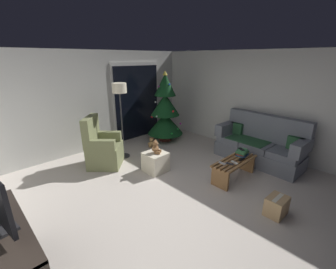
{
  "coord_description": "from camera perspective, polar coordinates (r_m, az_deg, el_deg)",
  "views": [
    {
      "loc": [
        -2.55,
        -2.36,
        2.33
      ],
      "look_at": [
        0.4,
        0.7,
        0.85
      ],
      "focal_mm": 23.91,
      "sensor_mm": 36.0,
      "label": 1
    }
  ],
  "objects": [
    {
      "name": "teddy_bear_honey_by_tree",
      "position": [
        6.07,
        -4.2,
        -2.22
      ],
      "size": [
        0.21,
        0.22,
        0.29
      ],
      "color": "tan",
      "rests_on": "ground"
    },
    {
      "name": "cell_phone",
      "position": [
        4.84,
        18.21,
        -3.56
      ],
      "size": [
        0.13,
        0.16,
        0.01
      ],
      "primitive_type": "cube",
      "rotation": [
        0.0,
        0.0,
        -0.45
      ],
      "color": "black",
      "rests_on": "book_stack"
    },
    {
      "name": "wall_right",
      "position": [
        6.0,
        22.29,
        7.39
      ],
      "size": [
        0.12,
        6.0,
        2.5
      ],
      "primitive_type": "cube",
      "color": "beige",
      "rests_on": "ground"
    },
    {
      "name": "christmas_tree",
      "position": [
        6.37,
        -0.72,
        6.03
      ],
      "size": [
        1.02,
        1.02,
        1.99
      ],
      "color": "#4C1E19",
      "rests_on": "ground"
    },
    {
      "name": "media_shelf",
      "position": [
        3.0,
        -35.49,
        -25.59
      ],
      "size": [
        0.4,
        1.4,
        0.8
      ],
      "color": "black",
      "rests_on": "ground"
    },
    {
      "name": "floor_lamp",
      "position": [
        5.23,
        -12.18,
        9.7
      ],
      "size": [
        0.32,
        0.32,
        1.78
      ],
      "color": "#2D2D30",
      "rests_on": "ground"
    },
    {
      "name": "patio_door_frame",
      "position": [
        6.73,
        -7.87,
        8.47
      ],
      "size": [
        1.6,
        0.02,
        2.2
      ],
      "primitive_type": "cube",
      "color": "silver",
      "rests_on": "ground"
    },
    {
      "name": "couch",
      "position": [
        5.6,
        22.38,
        -2.5
      ],
      "size": [
        0.85,
        1.97,
        1.08
      ],
      "color": "slate",
      "rests_on": "ground"
    },
    {
      "name": "ottoman",
      "position": [
        4.81,
        -3.2,
        -6.98
      ],
      "size": [
        0.44,
        0.44,
        0.42
      ],
      "primitive_type": "cube",
      "color": "beige",
      "rests_on": "ground"
    },
    {
      "name": "remote_graphite",
      "position": [
        4.43,
        15.43,
        -7.19
      ],
      "size": [
        0.08,
        0.16,
        0.02
      ],
      "primitive_type": "cube",
      "rotation": [
        0.0,
        0.0,
        3.37
      ],
      "color": "#333338",
      "rests_on": "coffee_table"
    },
    {
      "name": "ground_plane",
      "position": [
        4.18,
        2.8,
        -14.67
      ],
      "size": [
        7.0,
        7.0,
        0.0
      ],
      "primitive_type": "plane",
      "color": "#BCB2A8"
    },
    {
      "name": "wall_back",
      "position": [
        6.09,
        -18.62,
        7.97
      ],
      "size": [
        5.72,
        0.12,
        2.5
      ],
      "primitive_type": "cube",
      "color": "beige",
      "rests_on": "ground"
    },
    {
      "name": "patio_door_glass",
      "position": [
        6.72,
        -7.76,
        8.03
      ],
      "size": [
        1.5,
        0.02,
        2.1
      ],
      "primitive_type": "cube",
      "color": "black",
      "rests_on": "ground"
    },
    {
      "name": "remote_black",
      "position": [
        4.67,
        18.23,
        -6.06
      ],
      "size": [
        0.16,
        0.06,
        0.02
      ],
      "primitive_type": "cube",
      "rotation": [
        0.0,
        0.0,
        4.63
      ],
      "color": "black",
      "rests_on": "coffee_table"
    },
    {
      "name": "teddy_bear_chestnut",
      "position": [
        4.67,
        -3.15,
        -3.35
      ],
      "size": [
        0.21,
        0.22,
        0.29
      ],
      "color": "brown",
      "rests_on": "ottoman"
    },
    {
      "name": "book_stack",
      "position": [
        4.85,
        18.36,
        -4.39
      ],
      "size": [
        0.3,
        0.23,
        0.13
      ],
      "color": "#285684",
      "rests_on": "coffee_table"
    },
    {
      "name": "cardboard_box_taped_mid_floor",
      "position": [
        4.0,
        25.92,
        -16.07
      ],
      "size": [
        0.36,
        0.27,
        0.3
      ],
      "color": "tan",
      "rests_on": "ground"
    },
    {
      "name": "armchair",
      "position": [
        5.19,
        -16.36,
        -3.46
      ],
      "size": [
        0.97,
        0.97,
        1.13
      ],
      "color": "olive",
      "rests_on": "ground"
    },
    {
      "name": "coffee_table",
      "position": [
        4.69,
        16.53,
        -7.76
      ],
      "size": [
        1.1,
        0.4,
        0.4
      ],
      "color": "olive",
      "rests_on": "ground"
    },
    {
      "name": "remote_white",
      "position": [
        4.5,
        16.59,
        -6.86
      ],
      "size": [
        0.09,
        0.16,
        0.02
      ],
      "primitive_type": "cube",
      "rotation": [
        0.0,
        0.0,
        6.0
      ],
      "color": "silver",
      "rests_on": "coffee_table"
    },
    {
      "name": "remote_silver",
      "position": [
        4.41,
        13.69,
        -7.14
      ],
      "size": [
        0.05,
        0.16,
        0.02
      ],
      "primitive_type": "cube",
      "rotation": [
        0.0,
        0.0,
        3.1
      ],
      "color": "#ADADB2",
      "rests_on": "coffee_table"
    }
  ]
}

